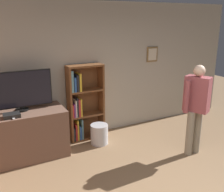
{
  "coord_description": "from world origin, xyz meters",
  "views": [
    {
      "loc": [
        -2.16,
        -1.92,
        2.36
      ],
      "look_at": [
        -0.24,
        1.81,
        1.12
      ],
      "focal_mm": 42.0,
      "sensor_mm": 36.0,
      "label": 1
    }
  ],
  "objects_px": {
    "person": "(196,103)",
    "waste_bin": "(99,134)",
    "television": "(20,90)",
    "bookshelf": "(82,104)",
    "game_console": "(12,115)"
  },
  "relations": [
    {
      "from": "bookshelf",
      "to": "waste_bin",
      "type": "xyz_separation_m",
      "value": [
        0.2,
        -0.37,
        -0.54
      ]
    },
    {
      "from": "game_console",
      "to": "bookshelf",
      "type": "bearing_deg",
      "value": 18.06
    },
    {
      "from": "television",
      "to": "bookshelf",
      "type": "relative_size",
      "value": 0.7
    },
    {
      "from": "game_console",
      "to": "television",
      "type": "bearing_deg",
      "value": 52.8
    },
    {
      "from": "television",
      "to": "person",
      "type": "xyz_separation_m",
      "value": [
        2.7,
        -1.32,
        -0.25
      ]
    },
    {
      "from": "bookshelf",
      "to": "waste_bin",
      "type": "bearing_deg",
      "value": -62.06
    },
    {
      "from": "person",
      "to": "waste_bin",
      "type": "bearing_deg",
      "value": -156.07
    },
    {
      "from": "television",
      "to": "game_console",
      "type": "distance_m",
      "value": 0.46
    },
    {
      "from": "game_console",
      "to": "person",
      "type": "distance_m",
      "value": 3.09
    },
    {
      "from": "game_console",
      "to": "waste_bin",
      "type": "bearing_deg",
      "value": 2.58
    },
    {
      "from": "person",
      "to": "waste_bin",
      "type": "height_order",
      "value": "person"
    },
    {
      "from": "game_console",
      "to": "person",
      "type": "relative_size",
      "value": 0.16
    },
    {
      "from": "bookshelf",
      "to": "person",
      "type": "relative_size",
      "value": 0.93
    },
    {
      "from": "game_console",
      "to": "person",
      "type": "bearing_deg",
      "value": -20.01
    },
    {
      "from": "person",
      "to": "bookshelf",
      "type": "bearing_deg",
      "value": -160.3
    }
  ]
}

